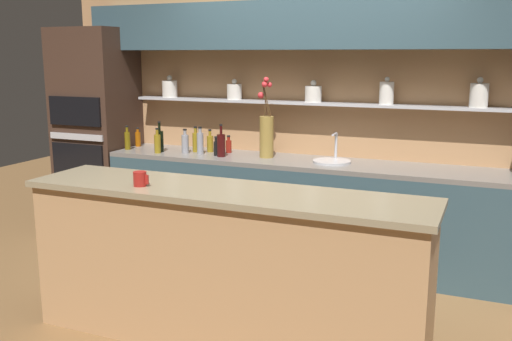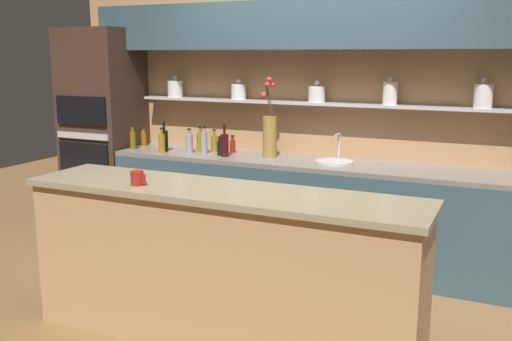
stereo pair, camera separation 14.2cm
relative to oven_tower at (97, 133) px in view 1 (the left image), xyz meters
name	(u,v)px [view 1 (the left image)]	position (x,y,z in m)	size (l,w,h in m)	color
ground_plane	(249,315)	(2.24, -1.24, -1.05)	(12.00, 12.00, 0.00)	brown
back_wall_unit	(316,87)	(2.24, 0.29, 0.50)	(5.20, 0.44, 2.60)	tan
back_counter_unit	(301,210)	(2.21, 0.00, -0.59)	(3.66, 0.62, 0.92)	#334C56
island_counter	(224,266)	(2.24, -1.63, -0.54)	(2.62, 0.61, 1.02)	tan
oven_tower	(97,133)	(0.00, 0.00, 0.00)	(0.72, 0.64, 2.10)	#3D281E
flower_vase	(266,133)	(1.87, 0.02, 0.10)	(0.15, 0.15, 0.73)	olive
sink_fixture	(332,160)	(2.49, 0.01, -0.11)	(0.33, 0.33, 0.25)	#B7B7BC
bottle_sauce_0	(138,138)	(0.43, 0.10, -0.05)	(0.05, 0.05, 0.19)	#9E4C0A
bottle_oil_1	(196,142)	(1.13, 0.03, -0.03)	(0.06, 0.06, 0.25)	olive
bottle_oil_2	(157,143)	(0.83, -0.17, -0.03)	(0.06, 0.06, 0.24)	olive
bottle_sauce_3	(216,147)	(1.40, -0.07, -0.05)	(0.05, 0.05, 0.18)	black
bottle_wine_4	(160,141)	(0.81, -0.09, -0.02)	(0.07, 0.07, 0.29)	black
bottle_oil_5	(196,142)	(1.09, 0.12, -0.05)	(0.06, 0.06, 0.21)	brown
bottle_spirit_6	(185,143)	(1.07, -0.06, -0.03)	(0.07, 0.07, 0.23)	gray
bottle_wine_7	(221,145)	(1.47, -0.10, -0.02)	(0.08, 0.08, 0.30)	#380C0C
bottle_sauce_8	(229,146)	(1.44, 0.12, -0.06)	(0.06, 0.06, 0.17)	maroon
bottle_oil_9	(127,140)	(0.45, -0.11, -0.03)	(0.06, 0.06, 0.24)	brown
bottle_oil_10	(210,143)	(1.26, 0.08, -0.04)	(0.06, 0.06, 0.22)	olive
bottle_spirit_11	(200,142)	(1.22, -0.05, -0.02)	(0.06, 0.06, 0.26)	gray
coffee_mug	(140,179)	(1.72, -1.76, 0.02)	(0.10, 0.08, 0.09)	maroon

